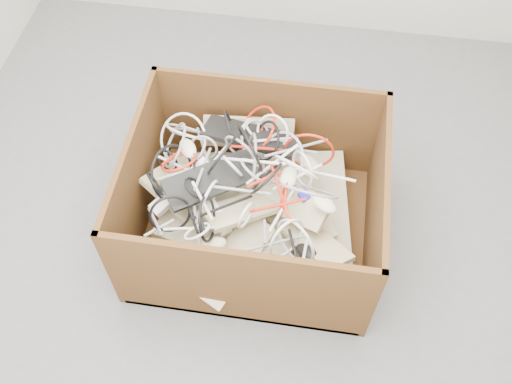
# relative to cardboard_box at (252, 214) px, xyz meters

# --- Properties ---
(ground) EXTENTS (3.00, 3.00, 0.00)m
(ground) POSITION_rel_cardboard_box_xyz_m (-0.11, 0.04, -0.15)
(ground) COLOR #555558
(ground) RESTS_ON ground
(room_shell) EXTENTS (3.04, 3.04, 2.50)m
(room_shell) POSITION_rel_cardboard_box_xyz_m (-0.11, 0.04, 1.10)
(room_shell) COLOR #B9B7AB
(room_shell) RESTS_ON ground
(cardboard_box) EXTENTS (1.06, 0.88, 0.57)m
(cardboard_box) POSITION_rel_cardboard_box_xyz_m (0.00, 0.00, 0.00)
(cardboard_box) COLOR #3C230F
(cardboard_box) RESTS_ON ground
(keyboard_pile) EXTENTS (0.95, 0.89, 0.32)m
(keyboard_pile) POSITION_rel_cardboard_box_xyz_m (-0.01, 0.03, 0.13)
(keyboard_pile) COLOR #CCB98F
(keyboard_pile) RESTS_ON cardboard_box
(mice_scatter) EXTENTS (0.79, 0.63, 0.23)m
(mice_scatter) POSITION_rel_cardboard_box_xyz_m (-0.00, 0.00, 0.21)
(mice_scatter) COLOR beige
(mice_scatter) RESTS_ON keyboard_pile
(power_strip_left) EXTENTS (0.24, 0.28, 0.13)m
(power_strip_left) POSITION_rel_cardboard_box_xyz_m (-0.30, -0.04, 0.20)
(power_strip_left) COLOR silver
(power_strip_left) RESTS_ON keyboard_pile
(power_strip_right) EXTENTS (0.21, 0.23, 0.08)m
(power_strip_right) POSITION_rel_cardboard_box_xyz_m (-0.15, -0.11, 0.18)
(power_strip_right) COLOR silver
(power_strip_right) RESTS_ON keyboard_pile
(vga_plug) EXTENTS (0.06, 0.06, 0.03)m
(vga_plug) POSITION_rel_cardboard_box_xyz_m (0.22, -0.00, 0.20)
(vga_plug) COLOR #110ED3
(vga_plug) RESTS_ON keyboard_pile
(cable_tangle) EXTENTS (0.90, 0.81, 0.44)m
(cable_tangle) POSITION_rel_cardboard_box_xyz_m (-0.07, 0.06, 0.26)
(cable_tangle) COLOR black
(cable_tangle) RESTS_ON keyboard_pile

